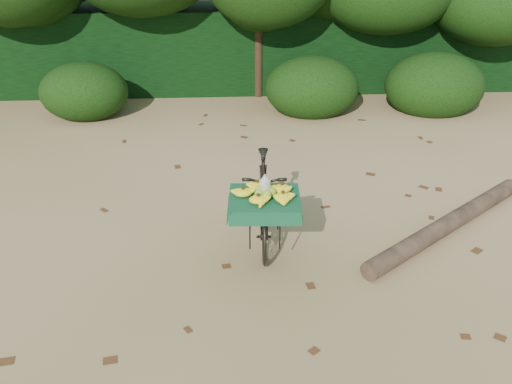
{
  "coord_description": "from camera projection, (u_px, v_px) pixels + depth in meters",
  "views": [
    {
      "loc": [
        -0.23,
        -6.19,
        3.64
      ],
      "look_at": [
        0.08,
        -0.78,
        0.83
      ],
      "focal_mm": 38.0,
      "sensor_mm": 36.0,
      "label": 1
    }
  ],
  "objects": [
    {
      "name": "hedge_backdrop",
      "position": [
        234.0,
        47.0,
        12.34
      ],
      "size": [
        26.0,
        1.8,
        1.8
      ],
      "primitive_type": "cube",
      "color": "black",
      "rests_on": "ground"
    },
    {
      "name": "leaf_litter",
      "position": [
        245.0,
        197.0,
        7.75
      ],
      "size": [
        7.0,
        7.3,
        0.01
      ],
      "primitive_type": null,
      "color": "#482913",
      "rests_on": "ground"
    },
    {
      "name": "vendor_bicycle",
      "position": [
        264.0,
        199.0,
        6.54
      ],
      "size": [
        0.8,
        1.84,
        1.08
      ],
      "rotation": [
        0.0,
        0.0,
        -0.05
      ],
      "color": "black",
      "rests_on": "ground"
    },
    {
      "name": "ground",
      "position": [
        246.0,
        221.0,
        7.18
      ],
      "size": [
        80.0,
        80.0,
        0.0
      ],
      "primitive_type": "plane",
      "color": "tan",
      "rests_on": "ground"
    },
    {
      "name": "fallen_log",
      "position": [
        449.0,
        224.0,
        6.88
      ],
      "size": [
        2.69,
        2.12,
        0.23
      ],
      "primitive_type": "cylinder",
      "rotation": [
        1.57,
        0.0,
        -0.92
      ],
      "color": "brown",
      "rests_on": "ground"
    },
    {
      "name": "bush_clumps",
      "position": [
        262.0,
        91.0,
        10.8
      ],
      "size": [
        8.8,
        1.7,
        0.9
      ],
      "primitive_type": null,
      "color": "black",
      "rests_on": "ground"
    },
    {
      "name": "tree_row",
      "position": [
        203.0,
        2.0,
        11.09
      ],
      "size": [
        14.5,
        2.0,
        4.0
      ],
      "primitive_type": null,
      "color": "black",
      "rests_on": "ground"
    }
  ]
}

